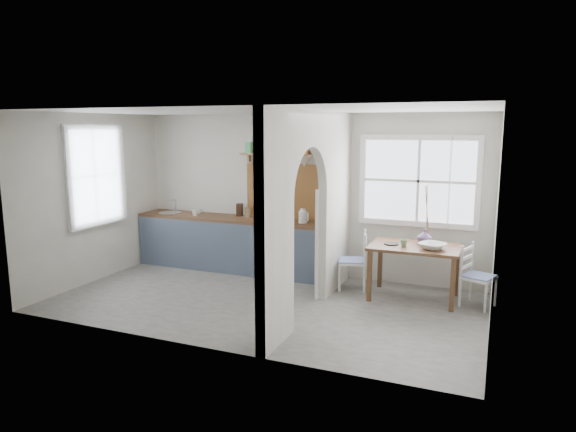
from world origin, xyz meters
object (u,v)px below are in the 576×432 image
at_px(chair_left, 352,260).
at_px(chair_right, 479,276).
at_px(dining_table, 414,272).
at_px(kettle, 303,216).
at_px(vase, 424,237).

distance_m(chair_left, chair_right, 1.78).
distance_m(dining_table, kettle, 1.93).
bearing_deg(chair_right, kettle, 102.06).
distance_m(kettle, vase, 1.91).
bearing_deg(dining_table, chair_left, 174.03).
distance_m(dining_table, chair_right, 0.86).
bearing_deg(vase, kettle, 174.73).
bearing_deg(dining_table, kettle, 169.17).
bearing_deg(vase, chair_left, -176.03).
distance_m(chair_right, kettle, 2.74).
relative_size(chair_right, vase, 4.06).
xyz_separation_m(dining_table, chair_left, (-0.92, 0.09, 0.06)).
xyz_separation_m(chair_left, chair_right, (1.77, -0.11, -0.02)).
xyz_separation_m(dining_table, chair_right, (0.86, -0.01, 0.04)).
xyz_separation_m(chair_right, kettle, (-2.65, 0.35, 0.59)).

